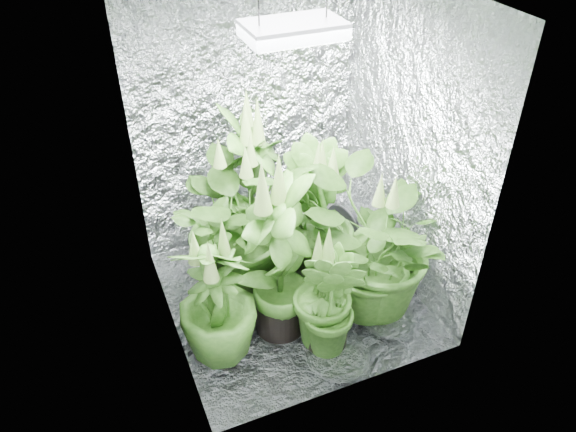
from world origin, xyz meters
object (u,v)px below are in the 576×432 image
Objects in this scene: plant_e at (378,251)px; plant_g at (328,299)px; plant_a at (241,222)px; circulation_fan at (345,229)px; plant_c at (315,220)px; plant_f at (279,259)px; plant_b at (251,186)px; plant_d at (217,303)px; grow_lamp at (293,30)px.

plant_g is at bearing -158.73° from plant_e.
plant_e is 0.46m from plant_g.
plant_a is 2.97× the size of circulation_fan.
plant_c is 0.50m from plant_f.
plant_g is 2.32× the size of circulation_fan.
plant_e is 0.88× the size of plant_f.
plant_g is at bearing -84.82° from plant_b.
circulation_fan is (0.38, 0.25, -0.36)m from plant_c.
plant_c is 0.58m from circulation_fan.
plant_f is (0.41, 0.06, 0.14)m from plant_d.
plant_a is 0.37m from plant_b.
circulation_fan is at bearing 33.37° from plant_c.
circulation_fan is (0.59, 0.36, -1.66)m from grow_lamp.
plant_d is 0.64m from plant_g.
grow_lamp reaches higher than plant_e.
plant_b is at bearing 58.69° from plant_d.
plant_c is (0.21, 0.11, -1.31)m from grow_lamp.
grow_lamp reaches higher than plant_c.
grow_lamp is at bearing 24.99° from plant_d.
plant_d is 1.03m from plant_e.
plant_a is at bearing 99.94° from plant_f.
plant_a is 1.28× the size of plant_g.
circulation_fan is (0.66, -0.21, -0.43)m from plant_b.
grow_lamp is 1.29m from plant_f.
grow_lamp reaches higher than plant_a.
plant_f is 1.38× the size of plant_g.
plant_e is at bearing -39.57° from plant_a.
plant_b is at bearing 146.02° from circulation_fan.
plant_f is at bearing 8.63° from plant_d.
plant_a is 1.06× the size of plant_e.
plant_a reaches higher than plant_e.
plant_d is (-0.59, -0.27, -1.41)m from grow_lamp.
grow_lamp reaches higher than plant_f.
plant_c is 1.19× the size of plant_d.
grow_lamp is 1.30× the size of circulation_fan.
grow_lamp is at bearing 143.90° from plant_e.
plant_d is 1.04× the size of plant_g.
plant_e is (0.69, -0.57, -0.03)m from plant_a.
grow_lamp is 1.33m from plant_a.
plant_f is (-0.61, 0.11, 0.05)m from plant_e.
plant_g is (0.03, -0.48, -1.42)m from grow_lamp.
plant_e is at bearing -10.10° from plant_f.
plant_a is (-0.25, 0.25, -1.28)m from grow_lamp.
circulation_fan is at bearing 31.59° from grow_lamp.
plant_a reaches higher than plant_g.
grow_lamp is 0.44× the size of plant_a.
plant_b reaches higher than plant_a.
plant_e is at bearing -2.60° from plant_d.
plant_d is at bearing -122.15° from plant_a.
plant_e is at bearing -62.10° from plant_c.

